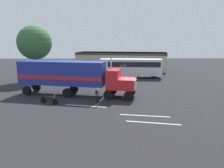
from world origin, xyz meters
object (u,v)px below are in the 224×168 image
object	(u,v)px
person_bystander	(98,94)
motorcycle	(49,99)
tree_left	(34,43)
parked_bus	(131,66)
parked_car	(76,78)
semi_truck	(71,75)

from	to	relation	value
person_bystander	motorcycle	size ratio (longest dim) A/B	0.82
tree_left	parked_bus	bearing A→B (deg)	10.89
person_bystander	parked_bus	bearing A→B (deg)	71.92
parked_car	motorcycle	xyz separation A→B (m)	(-1.25, -11.21, -0.33)
person_bystander	parked_car	xyz separation A→B (m)	(-3.84, 10.87, -0.09)
semi_truck	tree_left	size ratio (longest dim) A/B	1.59
person_bystander	parked_bus	size ratio (longest dim) A/B	0.15
semi_truck	motorcycle	world-z (taller)	semi_truck
parked_bus	motorcycle	distance (m)	19.69
parked_car	parked_bus	bearing A→B (deg)	30.66
person_bystander	tree_left	bearing A→B (deg)	128.90
semi_truck	motorcycle	size ratio (longest dim) A/B	7.19
parked_bus	parked_car	bearing A→B (deg)	-149.34
parked_car	tree_left	world-z (taller)	tree_left
parked_bus	parked_car	xyz separation A→B (m)	(-9.16, -5.43, -1.26)
parked_bus	tree_left	xyz separation A→B (m)	(-15.99, -3.08, 4.22)
person_bystander	parked_bus	world-z (taller)	parked_bus
semi_truck	tree_left	bearing A→B (deg)	126.61
parked_bus	parked_car	world-z (taller)	parked_bus
parked_bus	tree_left	world-z (taller)	tree_left
parked_bus	motorcycle	world-z (taller)	parked_bus
semi_truck	person_bystander	distance (m)	4.96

